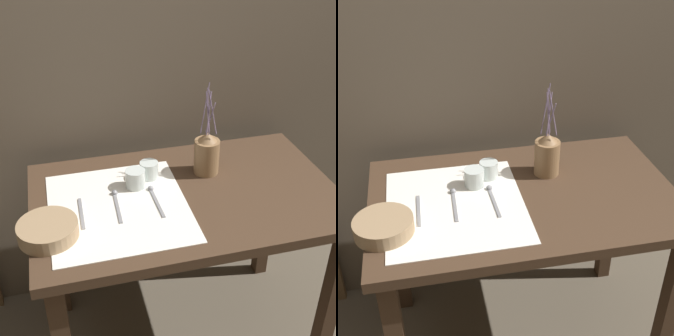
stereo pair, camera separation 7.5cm
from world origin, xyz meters
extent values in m
plane|color=brown|center=(0.00, 0.00, 0.00)|extent=(12.00, 12.00, 0.00)
cube|color=brown|center=(0.00, 0.46, 1.20)|extent=(7.00, 0.06, 2.40)
cube|color=#422D1E|center=(0.00, 0.00, 0.76)|extent=(1.14, 0.71, 0.04)
cube|color=#422D1E|center=(0.51, -0.29, 0.37)|extent=(0.06, 0.06, 0.74)
cube|color=#422D1E|center=(-0.51, 0.29, 0.37)|extent=(0.06, 0.06, 0.74)
cube|color=#422D1E|center=(0.51, 0.29, 0.37)|extent=(0.06, 0.06, 0.74)
cube|color=white|center=(-0.26, -0.02, 0.78)|extent=(0.49, 0.53, 0.00)
cylinder|color=olive|center=(0.12, 0.12, 0.85)|extent=(0.10, 0.10, 0.14)
cone|color=olive|center=(0.12, 0.12, 0.94)|extent=(0.07, 0.07, 0.04)
cylinder|color=slate|center=(0.13, 0.12, 1.02)|extent=(0.03, 0.02, 0.12)
cylinder|color=slate|center=(0.13, 0.12, 1.04)|extent=(0.03, 0.04, 0.17)
cylinder|color=slate|center=(0.11, 0.13, 1.05)|extent=(0.04, 0.03, 0.19)
cylinder|color=slate|center=(0.12, 0.12, 1.04)|extent=(0.03, 0.04, 0.16)
cylinder|color=slate|center=(0.11, 0.12, 1.04)|extent=(0.01, 0.03, 0.16)
cylinder|color=slate|center=(0.12, 0.12, 1.05)|extent=(0.03, 0.02, 0.19)
cylinder|color=#9E7F5B|center=(-0.50, -0.13, 0.81)|extent=(0.20, 0.20, 0.05)
cylinder|color=silver|center=(-0.17, 0.09, 0.82)|extent=(0.08, 0.08, 0.07)
cylinder|color=silver|center=(-0.11, 0.14, 0.82)|extent=(0.07, 0.07, 0.07)
cube|color=gray|center=(-0.39, -0.03, 0.78)|extent=(0.02, 0.18, 0.00)
cube|color=gray|center=(-0.26, -0.03, 0.78)|extent=(0.02, 0.18, 0.00)
sphere|color=gray|center=(-0.26, 0.06, 0.79)|extent=(0.02, 0.02, 0.02)
cube|color=gray|center=(-0.12, -0.04, 0.78)|extent=(0.02, 0.18, 0.00)
sphere|color=gray|center=(-0.12, 0.05, 0.79)|extent=(0.02, 0.02, 0.02)
camera|label=1|loc=(-0.43, -1.37, 1.77)|focal=50.00mm
camera|label=2|loc=(-0.36, -1.39, 1.77)|focal=50.00mm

